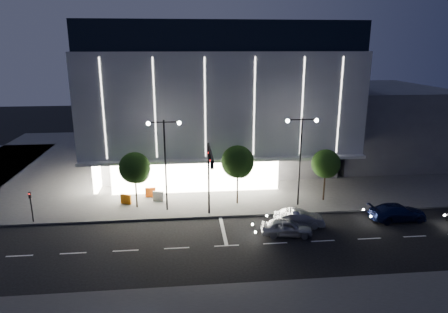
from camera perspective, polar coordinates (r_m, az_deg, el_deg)
ground at (r=34.13m, az=-3.31°, el=-11.58°), size 160.00×160.00×0.00m
sidewalk_museum at (r=56.85m, az=0.62°, el=-0.24°), size 70.00×40.00×0.15m
museum at (r=53.19m, az=-1.33°, el=8.78°), size 30.00×25.80×18.00m
annex_building at (r=61.67m, az=20.49°, el=4.72°), size 16.00×20.00×10.00m
traffic_mast at (r=35.36m, az=-2.07°, el=-1.76°), size 0.33×5.89×7.07m
street_lamp_west at (r=37.65m, az=-8.44°, el=0.62°), size 3.16×0.36×9.00m
street_lamp_east at (r=39.22m, az=10.90°, el=1.11°), size 3.16×0.36×9.00m
ped_signal_far at (r=39.92m, az=-25.85°, el=-6.09°), size 0.22×0.24×3.00m
tree_left at (r=39.41m, az=-12.59°, el=-1.82°), size 3.02×3.02×5.72m
tree_mid at (r=39.36m, az=1.99°, el=-1.01°), size 3.25×3.25×6.15m
tree_right at (r=41.64m, az=14.35°, el=-1.21°), size 2.91×2.91×5.51m
car_lead at (r=34.65m, az=8.95°, el=-9.95°), size 4.52×2.31×1.47m
car_second at (r=36.53m, az=10.67°, el=-8.67°), size 4.58×2.13×1.45m
car_third at (r=40.35m, az=23.55°, el=-7.31°), size 5.33×2.32×1.53m
barrier_a at (r=41.56m, az=-13.83°, el=-5.92°), size 1.11×0.65×1.00m
barrier_b at (r=41.67m, az=-9.36°, el=-5.61°), size 1.13×0.51×1.00m
barrier_c at (r=42.87m, az=-10.45°, el=-5.05°), size 1.11×0.30×1.00m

